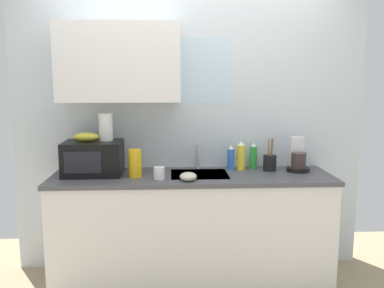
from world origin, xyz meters
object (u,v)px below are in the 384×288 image
object	(u,v)px
banana_bunch	(86,137)
dish_soap_bottle_green	(253,156)
cereal_canister	(135,163)
microwave	(93,158)
small_bowl	(188,177)
dish_soap_bottle_yellow	(241,156)
dish_soap_bottle_blue	(231,158)
mug_white	(159,173)
utensil_crock	(270,162)
paper_towel_roll	(106,127)
coffee_maker	(297,158)

from	to	relation	value
banana_bunch	dish_soap_bottle_green	world-z (taller)	banana_bunch
cereal_canister	microwave	bearing A→B (deg)	163.87
small_bowl	dish_soap_bottle_yellow	bearing A→B (deg)	38.62
dish_soap_bottle_blue	cereal_canister	world-z (taller)	cereal_canister
microwave	mug_white	xyz separation A→B (m)	(0.53, -0.19, -0.09)
cereal_canister	dish_soap_bottle_green	bearing A→B (deg)	15.24
banana_bunch	small_bowl	world-z (taller)	banana_bunch
small_bowl	utensil_crock	bearing A→B (deg)	24.59
cereal_canister	utensil_crock	xyz separation A→B (m)	(1.11, 0.17, -0.04)
mug_white	paper_towel_roll	bearing A→B (deg)	150.84
dish_soap_bottle_yellow	microwave	bearing A→B (deg)	-174.27
dish_soap_bottle_yellow	dish_soap_bottle_blue	bearing A→B (deg)	167.63
mug_white	cereal_canister	bearing A→B (deg)	154.67
banana_bunch	dish_soap_bottle_blue	bearing A→B (deg)	6.70
banana_bunch	dish_soap_bottle_blue	xyz separation A→B (m)	(1.18, 0.14, -0.21)
dish_soap_bottle_yellow	dish_soap_bottle_green	distance (m)	0.13
paper_towel_roll	small_bowl	size ratio (longest dim) A/B	1.69
paper_towel_roll	dish_soap_bottle_green	size ratio (longest dim) A/B	0.97
microwave	small_bowl	distance (m)	0.80
banana_bunch	coffee_maker	size ratio (longest dim) A/B	0.71
dish_soap_bottle_blue	coffee_maker	bearing A→B (deg)	-8.33
cereal_canister	banana_bunch	bearing A→B (deg)	165.62
coffee_maker	small_bowl	distance (m)	0.98
dish_soap_bottle_green	banana_bunch	bearing A→B (deg)	-172.99
banana_bunch	dish_soap_bottle_green	bearing A→B (deg)	7.01
banana_bunch	paper_towel_roll	distance (m)	0.18
paper_towel_roll	dish_soap_bottle_blue	bearing A→B (deg)	4.92
paper_towel_roll	small_bowl	distance (m)	0.80
banana_bunch	mug_white	world-z (taller)	banana_bunch
dish_soap_bottle_green	cereal_canister	world-z (taller)	dish_soap_bottle_green
microwave	dish_soap_bottle_green	xyz separation A→B (m)	(1.33, 0.17, -0.03)
dish_soap_bottle_green	dish_soap_bottle_blue	bearing A→B (deg)	-171.20
microwave	small_bowl	bearing A→B (deg)	-18.31
mug_white	banana_bunch	bearing A→B (deg)	161.87
mug_white	small_bowl	world-z (taller)	mug_white
banana_bunch	dish_soap_bottle_blue	size ratio (longest dim) A/B	0.95
cereal_canister	dish_soap_bottle_blue	bearing A→B (deg)	16.81
paper_towel_roll	mug_white	world-z (taller)	paper_towel_roll
utensil_crock	small_bowl	world-z (taller)	utensil_crock
mug_white	utensil_crock	size ratio (longest dim) A/B	0.35
dish_soap_bottle_blue	dish_soap_bottle_green	size ratio (longest dim) A/B	0.93
banana_bunch	dish_soap_bottle_yellow	size ratio (longest dim) A/B	0.81
dish_soap_bottle_blue	small_bowl	bearing A→B (deg)	-134.35
paper_towel_roll	utensil_crock	world-z (taller)	paper_towel_roll
cereal_canister	dish_soap_bottle_yellow	bearing A→B (deg)	14.15
coffee_maker	mug_white	size ratio (longest dim) A/B	2.95
mug_white	dish_soap_bottle_green	bearing A→B (deg)	24.22
paper_towel_roll	small_bowl	bearing A→B (deg)	-24.77
microwave	dish_soap_bottle_blue	world-z (taller)	microwave
microwave	dish_soap_bottle_yellow	world-z (taller)	microwave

